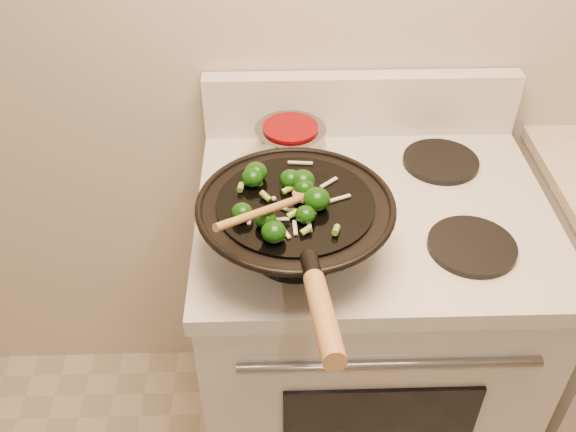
{
  "coord_description": "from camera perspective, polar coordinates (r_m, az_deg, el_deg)",
  "views": [
    {
      "loc": [
        -0.34,
        0.07,
        1.81
      ],
      "look_at": [
        -0.31,
        1.01,
        1.02
      ],
      "focal_mm": 40.0,
      "sensor_mm": 36.0,
      "label": 1
    }
  ],
  "objects": [
    {
      "name": "stove",
      "position": [
        1.75,
        6.34,
        -10.44
      ],
      "size": [
        0.78,
        0.67,
        1.08
      ],
      "color": "silver",
      "rests_on": "ground"
    },
    {
      "name": "wok",
      "position": [
        1.25,
        0.69,
        -0.75
      ],
      "size": [
        0.38,
        0.64,
        0.22
      ],
      "color": "black",
      "rests_on": "stove"
    },
    {
      "name": "stirfry",
      "position": [
        1.2,
        -0.43,
        1.8
      ],
      "size": [
        0.23,
        0.26,
        0.04
      ],
      "color": "#0E3908",
      "rests_on": "wok"
    },
    {
      "name": "wooden_spoon",
      "position": [
        1.16,
        -0.53,
        1.05
      ],
      "size": [
        0.2,
        0.21,
        0.09
      ],
      "color": "#A47440",
      "rests_on": "wok"
    },
    {
      "name": "saucepan",
      "position": [
        1.5,
        0.22,
        6.34
      ],
      "size": [
        0.16,
        0.26,
        0.1
      ],
      "color": "gray",
      "rests_on": "stove"
    }
  ]
}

